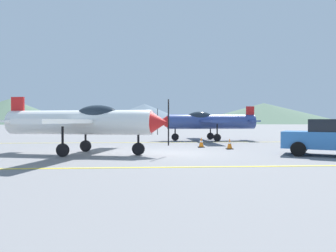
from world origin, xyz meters
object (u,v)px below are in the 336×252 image
(airplane_near, at_px, (85,121))
(airplane_mid, at_px, (207,121))
(car_sedan, at_px, (336,137))
(traffic_cone_front, at_px, (230,144))
(traffic_cone_side, at_px, (201,142))

(airplane_near, xyz_separation_m, airplane_mid, (7.57, 9.47, 0.00))
(airplane_mid, xyz_separation_m, car_sedan, (3.56, -10.97, -0.68))
(airplane_mid, bearing_deg, airplane_near, -128.65)
(airplane_near, distance_m, airplane_mid, 12.12)
(airplane_near, relative_size, traffic_cone_front, 15.20)
(airplane_near, height_order, car_sedan, airplane_near)
(traffic_cone_side, bearing_deg, traffic_cone_front, -41.32)
(car_sedan, xyz_separation_m, traffic_cone_side, (-5.12, 4.78, -0.56))
(airplane_near, xyz_separation_m, car_sedan, (11.13, -1.51, -0.68))
(airplane_mid, height_order, traffic_cone_front, airplane_mid)
(traffic_cone_front, bearing_deg, traffic_cone_side, 138.68)
(airplane_near, height_order, traffic_cone_side, airplane_near)
(traffic_cone_front, distance_m, traffic_cone_side, 1.80)
(airplane_mid, distance_m, car_sedan, 11.56)
(airplane_near, bearing_deg, traffic_cone_side, 28.58)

